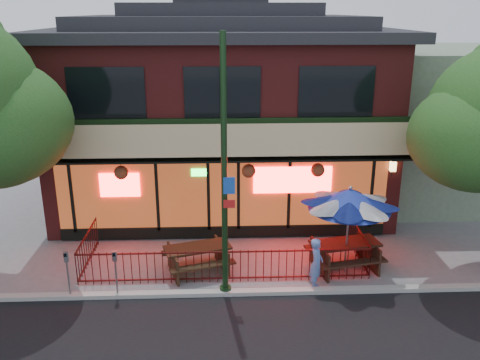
% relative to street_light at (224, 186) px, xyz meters
% --- Properties ---
extents(ground, '(80.00, 80.00, 0.00)m').
position_rel_street_light_xyz_m(ground, '(-0.00, 0.40, -3.15)').
color(ground, gray).
rests_on(ground, ground).
extents(curb, '(80.00, 0.25, 0.12)m').
position_rel_street_light_xyz_m(curb, '(-0.00, -0.10, -3.09)').
color(curb, '#999993').
rests_on(curb, ground).
extents(restaurant_building, '(12.96, 9.49, 8.05)m').
position_rel_street_light_xyz_m(restaurant_building, '(-0.00, 7.51, 0.98)').
color(restaurant_building, maroon).
rests_on(restaurant_building, ground).
extents(neighbor_building, '(6.00, 7.00, 6.00)m').
position_rel_street_light_xyz_m(neighbor_building, '(9.00, 8.10, -0.15)').
color(neighbor_building, gray).
rests_on(neighbor_building, ground).
extents(patio_fence, '(8.44, 2.62, 1.00)m').
position_rel_street_light_xyz_m(patio_fence, '(-0.00, 0.91, -2.52)').
color(patio_fence, '#3E0D0D').
rests_on(patio_fence, ground).
extents(street_light, '(0.43, 0.32, 7.00)m').
position_rel_street_light_xyz_m(street_light, '(0.00, 0.00, 0.00)').
color(street_light, black).
rests_on(street_light, ground).
extents(picnic_table_left, '(2.27, 1.97, 0.82)m').
position_rel_street_light_xyz_m(picnic_table_left, '(-0.80, 1.25, -2.61)').
color(picnic_table_left, '#322012').
rests_on(picnic_table_left, ground).
extents(picnic_table_right, '(2.30, 1.92, 0.87)m').
position_rel_street_light_xyz_m(picnic_table_right, '(3.60, 1.25, -2.58)').
color(picnic_table_right, '#331B12').
rests_on(picnic_table_right, ground).
extents(patio_umbrella, '(2.37, 2.37, 2.70)m').
position_rel_street_light_xyz_m(patio_umbrella, '(3.60, 1.10, -0.84)').
color(patio_umbrella, gray).
rests_on(patio_umbrella, ground).
extents(pedestrian, '(0.51, 0.64, 1.52)m').
position_rel_street_light_xyz_m(pedestrian, '(2.53, 0.16, -2.39)').
color(pedestrian, '#5E79BD').
rests_on(pedestrian, ground).
extents(parking_meter_near, '(0.13, 0.11, 1.38)m').
position_rel_street_light_xyz_m(parking_meter_near, '(-2.95, -0.08, -2.22)').
color(parking_meter_near, gray).
rests_on(parking_meter_near, ground).
extents(parking_meter_far, '(0.15, 0.14, 1.39)m').
position_rel_street_light_xyz_m(parking_meter_far, '(-4.23, -0.08, -2.20)').
color(parking_meter_far, gray).
rests_on(parking_meter_far, ground).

